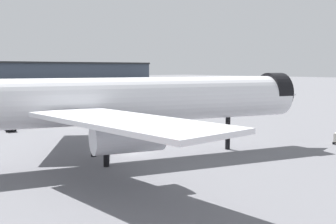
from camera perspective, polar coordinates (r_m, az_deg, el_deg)
The scene contains 3 objects.
ground at distance 60.32m, azimuth -4.63°, elevation -5.66°, with size 900.00×900.00×0.00m, color slate.
airliner_near_gate at distance 55.40m, azimuth -7.11°, elevation 1.40°, with size 59.56×52.93×17.65m.
baggage_tug_wing at distance 86.15m, azimuth -20.77°, elevation -1.83°, with size 2.56×3.50×1.85m.
Camera 1 is at (-35.75, -47.00, 12.32)m, focal length 44.63 mm.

